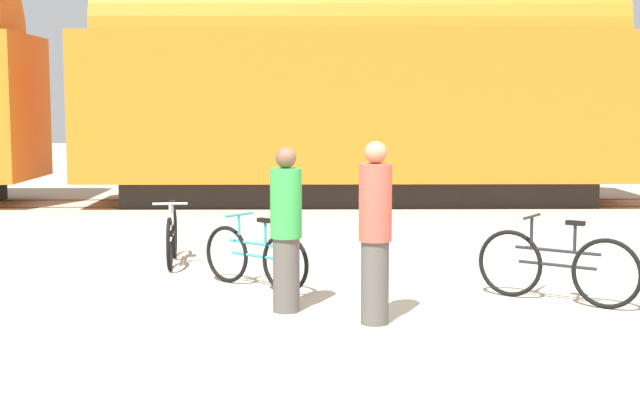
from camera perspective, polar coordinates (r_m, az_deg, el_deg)
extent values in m
plane|color=#B2A893|center=(9.01, 6.23, -7.90)|extent=(80.00, 80.00, 0.00)
cube|color=black|center=(19.51, 2.39, 0.58)|extent=(9.97, 2.16, 0.55)
cube|color=orange|center=(19.42, 2.42, 5.96)|extent=(11.87, 2.87, 3.10)
cylinder|color=orange|center=(19.47, 2.44, 10.53)|extent=(10.92, 2.73, 2.73)
cube|color=#4C4238|center=(18.83, 2.51, -0.44)|extent=(49.82, 0.07, 0.01)
cube|color=#4C4238|center=(20.25, 2.27, 0.03)|extent=(49.82, 0.07, 0.01)
torus|color=black|center=(11.86, -9.60, -2.79)|extent=(0.11, 0.71, 0.70)
torus|color=black|center=(12.83, -9.32, -2.11)|extent=(0.11, 0.71, 0.70)
cylinder|color=silver|center=(12.32, -9.47, -1.61)|extent=(0.11, 0.86, 0.04)
cylinder|color=silver|center=(12.34, -9.46, -2.28)|extent=(0.11, 0.78, 0.04)
cylinder|color=silver|center=(12.47, -9.43, -0.83)|extent=(0.04, 0.04, 0.29)
cube|color=black|center=(12.45, -9.45, -0.16)|extent=(0.10, 0.21, 0.05)
cylinder|color=silver|center=(12.03, -9.56, -1.01)|extent=(0.04, 0.04, 0.33)
cylinder|color=silver|center=(12.01, -9.58, -0.23)|extent=(0.46, 0.07, 0.03)
torus|color=black|center=(10.35, 12.06, -3.98)|extent=(0.65, 0.48, 0.76)
torus|color=black|center=(10.00, 17.87, -4.51)|extent=(0.65, 0.48, 0.76)
cylinder|color=black|center=(10.13, 14.95, -3.15)|extent=(0.81, 0.58, 0.04)
cylinder|color=black|center=(10.16, 14.92, -4.05)|extent=(0.73, 0.53, 0.04)
cylinder|color=black|center=(10.05, 16.00, -2.33)|extent=(0.04, 0.04, 0.32)
cube|color=black|center=(10.02, 16.03, -1.42)|extent=(0.21, 0.18, 0.05)
cylinder|color=black|center=(10.21, 13.39, -2.03)|extent=(0.04, 0.04, 0.36)
cylinder|color=black|center=(10.18, 13.41, -1.03)|extent=(0.29, 0.39, 0.03)
torus|color=black|center=(10.98, -5.99, -3.47)|extent=(0.57, 0.49, 0.70)
torus|color=black|center=(10.33, -2.25, -4.05)|extent=(0.57, 0.49, 0.70)
cylinder|color=teal|center=(10.62, -4.18, -2.80)|extent=(0.67, 0.57, 0.04)
cylinder|color=teal|center=(10.64, -4.17, -3.58)|extent=(0.61, 0.52, 0.04)
cylinder|color=teal|center=(10.48, -3.52, -2.10)|extent=(0.04, 0.04, 0.29)
cube|color=black|center=(10.46, -3.53, -1.31)|extent=(0.20, 0.19, 0.05)
cylinder|color=teal|center=(10.77, -5.20, -1.80)|extent=(0.04, 0.04, 0.33)
cylinder|color=teal|center=(10.75, -5.21, -0.94)|extent=(0.32, 0.37, 0.03)
cylinder|color=#514C47|center=(8.90, 3.53, -5.29)|extent=(0.28, 0.28, 0.84)
cylinder|color=#CC4C3D|center=(8.77, 3.56, -0.16)|extent=(0.33, 0.33, 0.77)
sphere|color=#A37556|center=(8.73, 3.59, 3.05)|extent=(0.22, 0.22, 0.22)
cylinder|color=#514C47|center=(9.41, -2.17, -4.80)|extent=(0.28, 0.28, 0.79)
cylinder|color=green|center=(9.29, -2.19, -0.20)|extent=(0.33, 0.33, 0.73)
sphere|color=brown|center=(9.25, -2.20, 2.72)|extent=(0.22, 0.22, 0.22)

